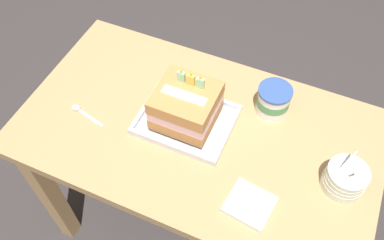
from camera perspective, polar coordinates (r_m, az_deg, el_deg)
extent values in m
plane|color=#383333|center=(1.91, 0.56, -13.96)|extent=(8.00, 8.00, 0.00)
cube|color=tan|center=(1.28, 0.81, -1.79)|extent=(1.11, 0.63, 0.04)
cube|color=tan|center=(1.66, -19.07, -9.77)|extent=(0.06, 0.06, 0.69)
cube|color=tan|center=(1.86, -10.27, 2.87)|extent=(0.06, 0.06, 0.69)
cube|color=tan|center=(1.71, 19.77, -7.68)|extent=(0.06, 0.06, 0.69)
cube|color=silver|center=(1.28, -0.81, -0.17)|extent=(0.29, 0.23, 0.01)
cube|color=silver|center=(1.21, -2.90, -3.60)|extent=(0.29, 0.01, 0.02)
cube|color=silver|center=(1.33, 1.10, 3.57)|extent=(0.29, 0.01, 0.02)
cube|color=silver|center=(1.31, -6.28, 2.09)|extent=(0.01, 0.20, 0.02)
cube|color=silver|center=(1.24, 4.96, -1.90)|extent=(0.01, 0.20, 0.02)
cube|color=#C48349|center=(1.24, -0.83, 0.96)|extent=(0.18, 0.17, 0.04)
cube|color=beige|center=(1.21, -0.85, 2.01)|extent=(0.18, 0.17, 0.03)
cube|color=#C48349|center=(1.18, -0.87, 3.12)|extent=(0.18, 0.17, 0.04)
cube|color=white|center=(1.16, -1.14, 3.40)|extent=(0.13, 0.03, 0.00)
cube|color=#99DB9E|center=(1.18, -1.51, 6.01)|extent=(0.02, 0.01, 0.04)
ellipsoid|color=yellow|center=(1.17, -1.53, 6.81)|extent=(0.01, 0.01, 0.01)
cube|color=#EFC64C|center=(1.18, -0.17, 5.58)|extent=(0.02, 0.01, 0.04)
ellipsoid|color=yellow|center=(1.16, -0.18, 6.37)|extent=(0.01, 0.01, 0.01)
cube|color=#99DB9E|center=(1.17, 1.18, 5.13)|extent=(0.02, 0.01, 0.04)
ellipsoid|color=yellow|center=(1.15, 1.20, 5.93)|extent=(0.01, 0.01, 0.01)
cylinder|color=silver|center=(1.23, 20.13, -8.12)|extent=(0.12, 0.12, 0.03)
cylinder|color=silver|center=(1.21, 20.35, -7.75)|extent=(0.12, 0.12, 0.03)
cylinder|color=silver|center=(1.20, 20.57, -7.38)|extent=(0.11, 0.11, 0.03)
cylinder|color=silver|center=(1.19, 20.79, -7.00)|extent=(0.11, 0.11, 0.03)
cylinder|color=silver|center=(1.17, 20.62, -5.72)|extent=(0.03, 0.04, 0.05)
cylinder|color=silver|center=(1.16, 21.89, -6.84)|extent=(0.02, 0.05, 0.05)
cylinder|color=silver|center=(1.16, 20.65, -5.55)|extent=(0.04, 0.06, 0.06)
cylinder|color=white|center=(1.30, 11.18, 2.61)|extent=(0.10, 0.10, 0.09)
cylinder|color=#4C935B|center=(1.29, 11.21, 2.73)|extent=(0.10, 0.10, 0.03)
cylinder|color=#36569F|center=(1.26, 11.52, 3.97)|extent=(0.11, 0.11, 0.01)
ellipsoid|color=silver|center=(1.36, -15.81, 1.68)|extent=(0.03, 0.03, 0.01)
cube|color=silver|center=(1.32, -13.86, 0.24)|extent=(0.10, 0.03, 0.00)
cube|color=white|center=(1.14, 7.96, -11.52)|extent=(0.13, 0.12, 0.02)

